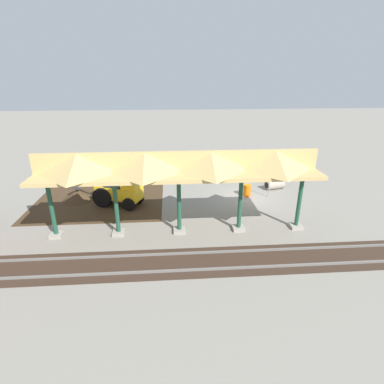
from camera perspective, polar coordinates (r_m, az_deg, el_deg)
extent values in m
plane|color=gray|center=(23.12, 10.43, -1.01)|extent=(120.00, 120.00, 0.00)
cube|color=#42301E|center=(22.97, -17.27, -1.81)|extent=(9.25, 7.00, 0.01)
cube|color=#9E998E|center=(19.42, 19.16, -6.17)|extent=(0.70, 0.70, 0.20)
cylinder|color=#1E4C38|center=(18.72, 19.79, -1.55)|extent=(0.24, 0.24, 3.60)
cube|color=#9E998E|center=(18.34, 8.83, -6.84)|extent=(0.70, 0.70, 0.20)
cylinder|color=#1E4C38|center=(17.60, 9.15, -1.96)|extent=(0.24, 0.24, 3.60)
cube|color=#9E998E|center=(17.91, -2.40, -7.31)|extent=(0.70, 0.70, 0.20)
cylinder|color=#1E4C38|center=(17.15, -2.49, -2.34)|extent=(0.24, 0.24, 3.60)
cube|color=#9E998E|center=(18.18, -13.75, -7.51)|extent=(0.70, 0.70, 0.20)
cylinder|color=#1E4C38|center=(17.43, -14.24, -2.62)|extent=(0.24, 0.24, 3.60)
cube|color=#9E998E|center=(19.11, -24.39, -7.44)|extent=(0.70, 0.70, 0.20)
cylinder|color=#1E4C38|center=(18.40, -25.19, -2.78)|extent=(0.24, 0.24, 3.60)
cube|color=tan|center=(16.47, -2.59, 3.71)|extent=(15.40, 3.20, 0.20)
cube|color=tan|center=(16.29, -2.63, 5.89)|extent=(15.40, 0.20, 1.10)
pyramid|color=tan|center=(17.26, 15.43, 6.04)|extent=(3.19, 3.20, 1.10)
pyramid|color=tan|center=(16.43, 3.60, 6.01)|extent=(3.19, 3.20, 1.10)
pyramid|color=tan|center=(16.34, -8.90, 5.70)|extent=(3.19, 3.20, 1.10)
pyramid|color=tan|center=(17.00, -20.95, 5.15)|extent=(3.19, 3.20, 1.10)
cube|color=slate|center=(16.83, 16.62, -10.46)|extent=(60.00, 0.08, 0.15)
cube|color=slate|center=(15.73, 18.42, -13.17)|extent=(60.00, 0.08, 0.15)
cube|color=#38281E|center=(16.31, 17.46, -11.94)|extent=(60.00, 2.58, 0.03)
cylinder|color=gray|center=(23.16, 14.56, 1.82)|extent=(0.06, 0.06, 2.37)
cylinder|color=red|center=(22.86, 14.79, 4.16)|extent=(0.66, 0.44, 0.76)
cube|color=yellow|center=(21.76, -13.70, 0.00)|extent=(3.45, 2.41, 0.90)
cube|color=#1E262D|center=(21.48, -14.42, 2.92)|extent=(1.64, 1.57, 1.40)
cube|color=yellow|center=(21.02, -11.47, 1.46)|extent=(1.48, 1.44, 0.50)
cylinder|color=black|center=(22.91, -14.79, 0.27)|extent=(1.41, 0.80, 1.40)
cylinder|color=black|center=(21.81, -16.75, -1.03)|extent=(1.41, 0.80, 1.40)
cylinder|color=black|center=(21.96, -10.28, -0.98)|extent=(0.95, 0.62, 0.90)
cylinder|color=black|center=(20.92, -11.92, -2.28)|extent=(0.95, 0.62, 0.90)
cylinder|color=yellow|center=(22.51, -18.45, 3.21)|extent=(1.05, 0.57, 1.41)
cylinder|color=yellow|center=(23.10, -20.28, 3.04)|extent=(1.05, 0.55, 1.69)
cube|color=#47474C|center=(23.63, -20.92, 1.28)|extent=(0.86, 0.97, 0.40)
cone|color=#42301E|center=(23.92, -20.77, -1.34)|extent=(4.71, 4.71, 1.53)
cylinder|color=#9E9384|center=(25.19, 15.45, 1.41)|extent=(1.64, 1.12, 0.78)
cylinder|color=black|center=(24.80, 14.00, 1.23)|extent=(0.14, 0.50, 0.51)
cylinder|color=orange|center=(23.26, 10.44, 0.32)|extent=(0.56, 0.56, 0.90)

